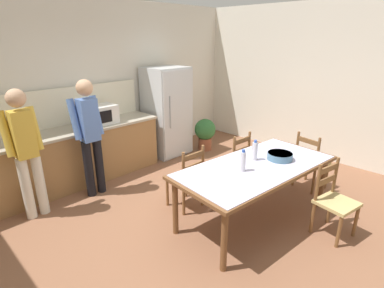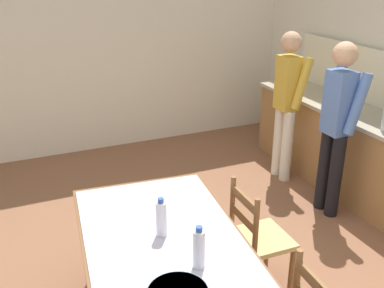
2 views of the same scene
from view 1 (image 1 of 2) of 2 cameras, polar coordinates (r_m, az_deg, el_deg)
name	(u,v)px [view 1 (image 1 of 2)]	position (r m, az deg, el deg)	size (l,w,h in m)	color
ground_plane	(205,220)	(4.07, 2.45, -14.27)	(8.32, 8.32, 0.00)	brown
wall_back	(92,87)	(5.57, -18.43, 10.24)	(6.52, 0.12, 2.90)	silver
wall_right	(321,83)	(6.26, 23.44, 10.59)	(0.12, 5.20, 2.90)	silver
kitchen_counter	(67,159)	(5.13, -22.65, -2.58)	(3.15, 0.66, 0.92)	#9E7042
counter_splashback	(52,109)	(5.19, -25.12, 6.13)	(3.11, 0.03, 0.60)	#EFE8CB
refrigerator	(167,112)	(6.01, -4.80, 6.15)	(0.78, 0.73, 1.74)	silver
microwave	(100,115)	(5.18, -17.10, 5.39)	(0.50, 0.39, 0.30)	white
dining_table	(256,170)	(3.85, 12.13, -4.91)	(2.23, 1.22, 0.77)	brown
bottle_near_centre	(243,161)	(3.57, 9.67, -3.25)	(0.07, 0.07, 0.27)	silver
bottle_off_centre	(255,151)	(3.92, 11.86, -1.29)	(0.07, 0.07, 0.27)	silver
serving_bowl	(280,156)	(4.04, 16.40, -2.16)	(0.32, 0.32, 0.09)	slate
chair_side_far_right	(234,161)	(4.76, 8.03, -3.14)	(0.44, 0.42, 0.91)	brown
chair_side_near_right	(334,201)	(3.99, 25.44, -9.75)	(0.49, 0.47, 0.91)	brown
chair_side_far_left	(187,178)	(4.15, -1.03, -6.50)	(0.43, 0.41, 0.91)	brown
chair_head_end	(310,162)	(5.02, 21.64, -3.16)	(0.47, 0.49, 0.91)	brown
person_at_sink	(26,148)	(4.29, -29.13, -0.72)	(0.43, 0.30, 1.71)	silver
person_at_counter	(90,133)	(4.55, -18.93, 2.07)	(0.44, 0.30, 1.74)	black
potted_plant	(205,132)	(6.29, 2.50, 2.27)	(0.44, 0.44, 0.67)	brown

